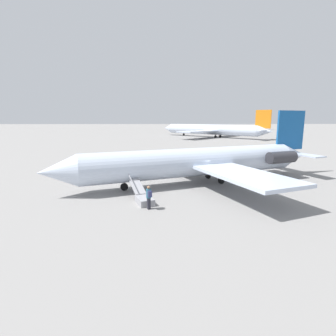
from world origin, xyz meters
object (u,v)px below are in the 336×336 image
(airplane_far_left, at_px, (211,130))
(boarding_stairs, at_px, (143,198))
(airplane_main, at_px, (204,161))
(passenger, at_px, (149,196))

(airplane_far_left, relative_size, boarding_stairs, 8.53)
(airplane_main, bearing_deg, boarding_stairs, 26.87)
(airplane_main, height_order, boarding_stairs, airplane_main)
(airplane_main, relative_size, passenger, 16.38)
(airplane_far_left, xyz_separation_m, passenger, (18.94, 74.68, -1.70))
(airplane_far_left, distance_m, passenger, 77.06)
(boarding_stairs, bearing_deg, airplane_far_left, -35.78)
(airplane_main, bearing_deg, airplane_far_left, -122.40)
(boarding_stairs, bearing_deg, airplane_main, -63.13)
(passenger, bearing_deg, airplane_far_left, -35.08)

